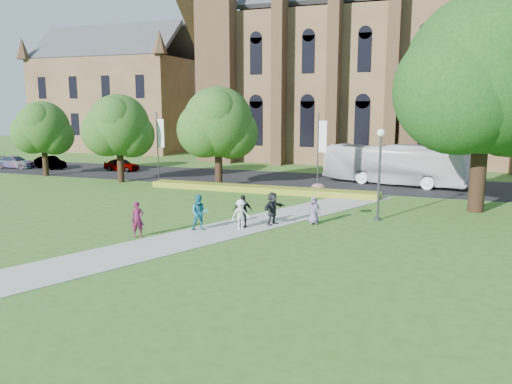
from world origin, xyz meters
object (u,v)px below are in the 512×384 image
at_px(large_tree, 486,74).
at_px(tour_coach, 394,165).
at_px(car_2, 15,162).
at_px(streetlamp, 380,163).
at_px(car_0, 122,165).
at_px(car_1, 50,162).
at_px(pedestrian_0, 138,219).

height_order(large_tree, tour_coach, large_tree).
bearing_deg(car_2, tour_coach, -92.96).
xyz_separation_m(streetlamp, car_0, (-26.78, 13.82, -2.65)).
bearing_deg(car_0, car_1, 100.42).
xyz_separation_m(streetlamp, pedestrian_0, (-10.94, -7.88, -2.38)).
bearing_deg(car_2, car_1, -84.03).
bearing_deg(pedestrian_0, car_2, 101.41).
distance_m(streetlamp, tour_coach, 14.01).
bearing_deg(pedestrian_0, streetlamp, -7.21).
xyz_separation_m(tour_coach, car_1, (-34.72, -1.03, -1.01)).
relative_size(car_2, pedestrian_0, 2.47).
bearing_deg(car_0, tour_coach, -85.94).
distance_m(car_0, pedestrian_0, 26.86).
height_order(streetlamp, tour_coach, streetlamp).
xyz_separation_m(streetlamp, large_tree, (5.50, 4.50, 5.07)).
bearing_deg(tour_coach, car_0, 105.10).
distance_m(tour_coach, car_0, 26.62).
relative_size(car_0, car_1, 0.94).
bearing_deg(car_0, car_2, 102.08).
bearing_deg(tour_coach, car_2, 107.62).
distance_m(large_tree, pedestrian_0, 21.88).
distance_m(tour_coach, car_2, 38.68).
bearing_deg(car_1, tour_coach, -72.40).
height_order(streetlamp, pedestrian_0, streetlamp).
distance_m(large_tree, car_1, 41.97).
height_order(large_tree, pedestrian_0, large_tree).
relative_size(streetlamp, car_2, 1.21).
relative_size(tour_coach, car_1, 3.04).
relative_size(car_0, pedestrian_0, 2.09).
height_order(large_tree, car_0, large_tree).
relative_size(streetlamp, car_0, 1.43).
bearing_deg(tour_coach, streetlamp, -164.38).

